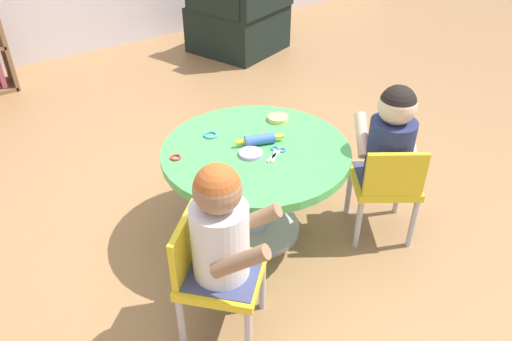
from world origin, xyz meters
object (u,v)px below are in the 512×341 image
at_px(craft_table, 256,170).
at_px(rolling_pin, 260,139).
at_px(armchair_dark, 242,17).
at_px(seated_child_left, 221,228).
at_px(craft_scissors, 276,152).
at_px(child_chair_right, 386,184).
at_px(seated_child_right, 391,138).
at_px(child_chair_left, 213,272).

height_order(craft_table, rolling_pin, rolling_pin).
bearing_deg(craft_table, armchair_dark, 57.92).
relative_size(seated_child_left, craft_scissors, 3.65).
bearing_deg(armchair_dark, child_chair_right, -108.77).
distance_m(rolling_pin, craft_scissors, 0.11).
relative_size(seated_child_right, armchair_dark, 0.56).
relative_size(armchair_dark, craft_scissors, 6.50).
distance_m(seated_child_left, seated_child_right, 0.96).
bearing_deg(armchair_dark, rolling_pin, -121.64).
relative_size(child_chair_left, armchair_dark, 0.59).
bearing_deg(rolling_pin, seated_child_left, -137.18).
distance_m(seated_child_right, armchair_dark, 2.63).
relative_size(seated_child_left, seated_child_right, 1.00).
distance_m(armchair_dark, rolling_pin, 2.51).
bearing_deg(rolling_pin, craft_scissors, -80.70).
height_order(child_chair_left, armchair_dark, armchair_dark).
xyz_separation_m(craft_table, seated_child_left, (-0.44, -0.42, 0.17)).
height_order(craft_table, seated_child_left, seated_child_left).
bearing_deg(seated_child_left, craft_scissors, 34.30).
bearing_deg(craft_scissors, armchair_dark, 59.92).
height_order(seated_child_left, child_chair_right, seated_child_left).
xyz_separation_m(seated_child_right, rolling_pin, (-0.48, 0.36, -0.02)).
height_order(armchair_dark, craft_scissors, armchair_dark).
bearing_deg(child_chair_left, seated_child_left, -46.90).
bearing_deg(seated_child_right, craft_table, 146.61).
distance_m(child_chair_right, seated_child_right, 0.23).
bearing_deg(seated_child_left, child_chair_left, 133.10).
bearing_deg(craft_table, child_chair_right, -37.11).
distance_m(child_chair_left, child_chair_right, 0.96).
bearing_deg(craft_table, seated_child_right, -33.39).
relative_size(child_chair_left, rolling_pin, 2.39).
distance_m(craft_table, seated_child_left, 0.64).
xyz_separation_m(craft_table, armchair_dark, (1.35, 2.15, -0.06)).
bearing_deg(armchair_dark, child_chair_left, -125.57).
bearing_deg(child_chair_right, seated_child_right, 56.13).
bearing_deg(craft_scissors, child_chair_left, -149.39).
bearing_deg(craft_scissors, seated_child_left, -145.70).
distance_m(seated_child_left, rolling_pin, 0.66).
bearing_deg(rolling_pin, seated_child_right, -37.21).
bearing_deg(seated_child_right, seated_child_left, -174.90).
relative_size(child_chair_right, armchair_dark, 0.59).
xyz_separation_m(craft_table, rolling_pin, (0.04, 0.02, 0.14)).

